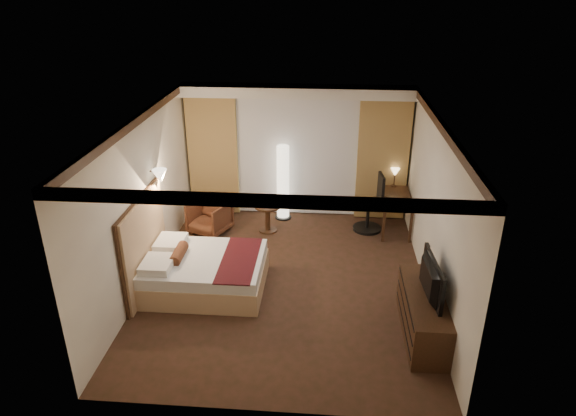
# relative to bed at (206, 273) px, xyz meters

# --- Properties ---
(floor) EXTENTS (4.50, 5.50, 0.01)m
(floor) POSITION_rel_bed_xyz_m (1.26, 0.27, -0.27)
(floor) COLOR #322413
(floor) RESTS_ON ground
(ceiling) EXTENTS (4.50, 5.50, 0.01)m
(ceiling) POSITION_rel_bed_xyz_m (1.26, 0.27, 2.43)
(ceiling) COLOR white
(ceiling) RESTS_ON back_wall
(back_wall) EXTENTS (4.50, 0.02, 2.70)m
(back_wall) POSITION_rel_bed_xyz_m (1.26, 3.02, 1.08)
(back_wall) COLOR white
(back_wall) RESTS_ON floor
(left_wall) EXTENTS (0.02, 5.50, 2.70)m
(left_wall) POSITION_rel_bed_xyz_m (-0.99, 0.27, 1.08)
(left_wall) COLOR white
(left_wall) RESTS_ON floor
(right_wall) EXTENTS (0.02, 5.50, 2.70)m
(right_wall) POSITION_rel_bed_xyz_m (3.51, 0.27, 1.08)
(right_wall) COLOR white
(right_wall) RESTS_ON floor
(crown_molding) EXTENTS (4.50, 5.50, 0.12)m
(crown_molding) POSITION_rel_bed_xyz_m (1.26, 0.27, 2.37)
(crown_molding) COLOR black
(crown_molding) RESTS_ON ceiling
(soffit) EXTENTS (4.50, 0.50, 0.20)m
(soffit) POSITION_rel_bed_xyz_m (1.26, 2.77, 2.33)
(soffit) COLOR white
(soffit) RESTS_ON ceiling
(curtain_sheer) EXTENTS (2.48, 0.04, 2.45)m
(curtain_sheer) POSITION_rel_bed_xyz_m (1.26, 2.94, 0.98)
(curtain_sheer) COLOR silver
(curtain_sheer) RESTS_ON back_wall
(curtain_left_drape) EXTENTS (1.00, 0.14, 2.45)m
(curtain_left_drape) POSITION_rel_bed_xyz_m (-0.44, 2.88, 0.98)
(curtain_left_drape) COLOR #A77A4C
(curtain_left_drape) RESTS_ON back_wall
(curtain_right_drape) EXTENTS (1.00, 0.14, 2.45)m
(curtain_right_drape) POSITION_rel_bed_xyz_m (2.96, 2.88, 0.98)
(curtain_right_drape) COLOR #A77A4C
(curtain_right_drape) RESTS_ON back_wall
(wall_sconce) EXTENTS (0.24, 0.24, 0.24)m
(wall_sconce) POSITION_rel_bed_xyz_m (-0.83, 0.72, 1.35)
(wall_sconce) COLOR white
(wall_sconce) RESTS_ON left_wall
(bed) EXTENTS (1.85, 1.45, 0.54)m
(bed) POSITION_rel_bed_xyz_m (0.00, 0.00, 0.00)
(bed) COLOR white
(bed) RESTS_ON floor
(headboard) EXTENTS (0.12, 1.75, 1.50)m
(headboard) POSITION_rel_bed_xyz_m (-0.94, 0.00, 0.48)
(headboard) COLOR tan
(headboard) RESTS_ON floor
(armchair) EXTENTS (0.87, 0.85, 0.70)m
(armchair) POSITION_rel_bed_xyz_m (-0.36, 1.94, 0.08)
(armchair) COLOR #472915
(armchair) RESTS_ON floor
(side_table) EXTENTS (0.50, 0.50, 0.55)m
(side_table) POSITION_rel_bed_xyz_m (0.76, 2.08, 0.00)
(side_table) COLOR black
(side_table) RESTS_ON floor
(floor_lamp) EXTENTS (0.33, 0.33, 1.56)m
(floor_lamp) POSITION_rel_bed_xyz_m (1.00, 2.69, 0.51)
(floor_lamp) COLOR white
(floor_lamp) RESTS_ON floor
(desk) EXTENTS (0.55, 1.13, 0.75)m
(desk) POSITION_rel_bed_xyz_m (3.21, 2.33, 0.10)
(desk) COLOR black
(desk) RESTS_ON floor
(desk_lamp) EXTENTS (0.18, 0.18, 0.34)m
(desk_lamp) POSITION_rel_bed_xyz_m (3.21, 2.75, 0.65)
(desk_lamp) COLOR #FFD899
(desk_lamp) RESTS_ON desk
(office_chair) EXTENTS (0.62, 0.62, 1.16)m
(office_chair) POSITION_rel_bed_xyz_m (2.70, 2.28, 0.31)
(office_chair) COLOR black
(office_chair) RESTS_ON floor
(dresser) EXTENTS (0.50, 1.63, 0.63)m
(dresser) POSITION_rel_bed_xyz_m (3.26, -0.89, 0.05)
(dresser) COLOR black
(dresser) RESTS_ON floor
(television) EXTENTS (0.64, 1.03, 0.13)m
(television) POSITION_rel_bed_xyz_m (3.23, -0.89, 0.65)
(television) COLOR black
(television) RESTS_ON dresser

